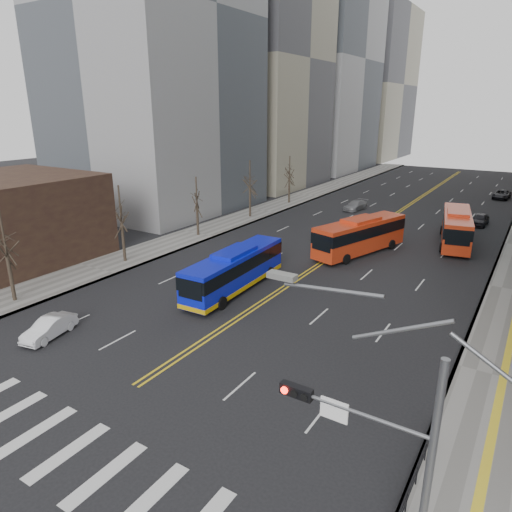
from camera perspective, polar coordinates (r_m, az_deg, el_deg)
ground at (r=23.63m, az=-24.22°, el=-20.41°), size 220.00×220.00×0.00m
sidewalk_left at (r=65.04m, az=0.81°, el=5.67°), size 5.00×130.00×0.15m
crosswalk at (r=23.62m, az=-24.22°, el=-20.40°), size 26.70×4.00×0.01m
centerline at (r=67.82m, az=17.41°, el=5.29°), size 0.55×100.00×0.01m
office_towers at (r=80.06m, az=22.08°, el=23.97°), size 83.00×134.00×58.00m
signal_mast at (r=14.82m, az=15.24°, el=-21.29°), size 5.37×0.37×9.39m
pedestrian_railing at (r=20.34m, az=19.52°, el=-23.92°), size 0.06×6.06×1.02m
street_trees at (r=50.65m, az=3.70°, el=7.58°), size 35.20×47.20×7.60m
blue_bus at (r=36.53m, az=-2.66°, el=-1.63°), size 3.03×11.68×3.39m
red_bus_near at (r=46.83m, az=12.90°, el=2.72°), size 6.01×11.88×3.67m
red_bus_far at (r=53.37m, az=23.77°, el=3.51°), size 4.80×11.95×3.68m
car_white at (r=32.45m, az=-24.43°, el=-8.17°), size 2.09×4.05×1.27m
car_dark_mid at (r=63.67m, az=26.20°, el=4.13°), size 1.98×4.40×1.47m
car_silver at (r=67.40m, az=12.33°, el=6.22°), size 2.56×4.91×1.36m
car_dark_far at (r=84.10m, az=28.37°, el=6.79°), size 2.62×5.11×1.38m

